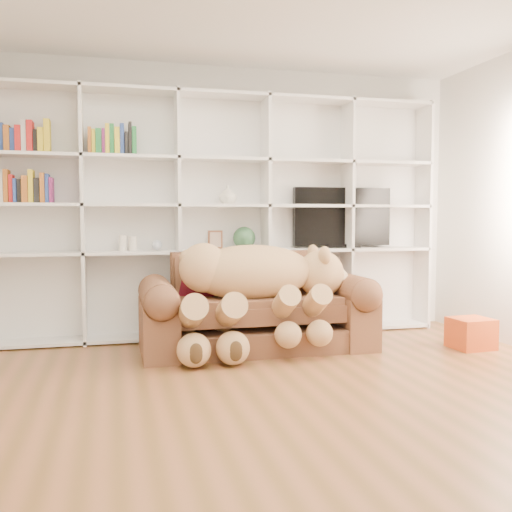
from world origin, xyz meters
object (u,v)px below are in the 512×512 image
object	(u,v)px
teddy_bear	(255,283)
tv	(342,218)
sofa	(256,313)
gift_box	(471,333)

from	to	relation	value
teddy_bear	tv	size ratio (longest dim) A/B	1.55
sofa	tv	world-z (taller)	tv
sofa	teddy_bear	bearing A→B (deg)	-105.49
teddy_bear	tv	bearing A→B (deg)	28.31
sofa	gift_box	xyz separation A→B (m)	(1.89, -0.49, -0.19)
sofa	tv	bearing A→B (deg)	30.55
sofa	teddy_bear	xyz separation A→B (m)	(-0.05, -0.17, 0.29)
teddy_bear	gift_box	distance (m)	2.02
tv	gift_box	bearing A→B (deg)	-55.28
gift_box	teddy_bear	bearing A→B (deg)	170.76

